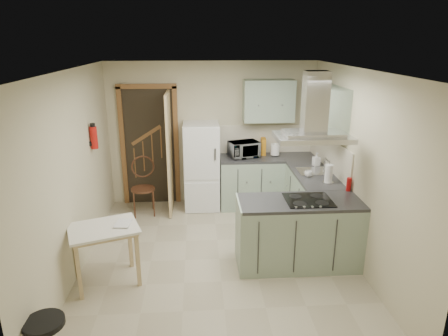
{
  "coord_description": "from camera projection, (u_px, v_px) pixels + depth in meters",
  "views": [
    {
      "loc": [
        -0.25,
        -4.77,
        2.85
      ],
      "look_at": [
        0.1,
        0.45,
        1.15
      ],
      "focal_mm": 32.0,
      "sensor_mm": 36.0,
      "label": 1
    }
  ],
  "objects": [
    {
      "name": "bentwood_chair",
      "position": [
        143.0,
        189.0,
        6.69
      ],
      "size": [
        0.46,
        0.46,
        0.89
      ],
      "primitive_type": "cube",
      "rotation": [
        0.0,
        0.0,
        0.16
      ],
      "color": "#432816",
      "rests_on": "floor"
    },
    {
      "name": "sink",
      "position": [
        313.0,
        171.0,
        6.14
      ],
      "size": [
        0.45,
        0.4,
        0.01
      ],
      "primitive_type": "cube",
      "color": "silver",
      "rests_on": "counter_right"
    },
    {
      "name": "splashback",
      "position": [
        266.0,
        139.0,
        7.11
      ],
      "size": [
        1.68,
        0.02,
        0.5
      ],
      "primitive_type": "cube",
      "color": "beige",
      "rests_on": "counter_back"
    },
    {
      "name": "book",
      "position": [
        115.0,
        220.0,
        4.75
      ],
      "size": [
        0.2,
        0.26,
        0.11
      ],
      "primitive_type": "imported",
      "rotation": [
        0.0,
        0.0,
        -0.08
      ],
      "color": "#A03735",
      "rests_on": "drop_leaf_table"
    },
    {
      "name": "ceiling",
      "position": [
        218.0,
        70.0,
        4.65
      ],
      "size": [
        4.2,
        4.2,
        0.0
      ],
      "primitive_type": "plane",
      "rotation": [
        3.14,
        0.0,
        0.0
      ],
      "color": "silver",
      "rests_on": "back_wall"
    },
    {
      "name": "counter_right",
      "position": [
        308.0,
        195.0,
        6.44
      ],
      "size": [
        0.6,
        1.95,
        0.9
      ],
      "primitive_type": "cube",
      "color": "#9EB2A0",
      "rests_on": "floor"
    },
    {
      "name": "extractor_hood",
      "position": [
        313.0,
        137.0,
        4.79
      ],
      "size": [
        0.9,
        0.55,
        0.1
      ],
      "primitive_type": "cube",
      "color": "silver",
      "rests_on": "ceiling"
    },
    {
      "name": "kettle",
      "position": [
        275.0,
        149.0,
        6.93
      ],
      "size": [
        0.2,
        0.2,
        0.23
      ],
      "primitive_type": "cylinder",
      "rotation": [
        0.0,
        0.0,
        0.38
      ],
      "color": "white",
      "rests_on": "counter_back"
    },
    {
      "name": "floor",
      "position": [
        219.0,
        259.0,
        5.42
      ],
      "size": [
        4.2,
        4.2,
        0.0
      ],
      "primitive_type": "plane",
      "color": "tan",
      "rests_on": "ground"
    },
    {
      "name": "back_wall",
      "position": [
        212.0,
        134.0,
        7.02
      ],
      "size": [
        3.6,
        0.0,
        3.6
      ],
      "primitive_type": "plane",
      "rotation": [
        1.57,
        0.0,
        0.0
      ],
      "color": "#C3B997",
      "rests_on": "floor"
    },
    {
      "name": "doorway",
      "position": [
        150.0,
        146.0,
        6.99
      ],
      "size": [
        1.1,
        0.12,
        2.1
      ],
      "primitive_type": "cube",
      "color": "brown",
      "rests_on": "floor"
    },
    {
      "name": "soap_bottle",
      "position": [
        316.0,
        159.0,
        6.38
      ],
      "size": [
        0.12,
        0.12,
        0.22
      ],
      "primitive_type": "imported",
      "rotation": [
        0.0,
        0.0,
        0.27
      ],
      "color": "#ABAAB6",
      "rests_on": "counter_right"
    },
    {
      "name": "cereal_box",
      "position": [
        263.0,
        146.0,
        7.01
      ],
      "size": [
        0.09,
        0.2,
        0.29
      ],
      "primitive_type": "cube",
      "rotation": [
        0.0,
        0.0,
        -0.07
      ],
      "color": "orange",
      "rests_on": "counter_back"
    },
    {
      "name": "red_bottle",
      "position": [
        349.0,
        184.0,
        5.33
      ],
      "size": [
        0.06,
        0.06,
        0.18
      ],
      "primitive_type": "cylinder",
      "rotation": [
        0.0,
        0.0,
        -0.0
      ],
      "color": "#B10F0F",
      "rests_on": "peninsula"
    },
    {
      "name": "drop_leaf_table",
      "position": [
        106.0,
        255.0,
        4.8
      ],
      "size": [
        0.94,
        0.82,
        0.74
      ],
      "primitive_type": "cube",
      "rotation": [
        0.0,
        0.0,
        0.35
      ],
      "color": "tan",
      "rests_on": "floor"
    },
    {
      "name": "wall_cabinet_right",
      "position": [
        328.0,
        111.0,
        5.76
      ],
      "size": [
        0.35,
        0.9,
        0.7
      ],
      "primitive_type": "cube",
      "color": "#9EB2A0",
      "rests_on": "right_wall"
    },
    {
      "name": "right_wall",
      "position": [
        358.0,
        169.0,
        5.15
      ],
      "size": [
        0.0,
        4.2,
        4.2
      ],
      "primitive_type": "plane",
      "rotation": [
        1.57,
        0.0,
        -1.57
      ],
      "color": "#C3B997",
      "rests_on": "floor"
    },
    {
      "name": "peninsula",
      "position": [
        299.0,
        233.0,
        5.17
      ],
      "size": [
        1.55,
        0.65,
        0.9
      ],
      "primitive_type": "cube",
      "color": "#9EB2A0",
      "rests_on": "floor"
    },
    {
      "name": "hob",
      "position": [
        308.0,
        200.0,
        5.04
      ],
      "size": [
        0.58,
        0.5,
        0.01
      ],
      "primitive_type": "cube",
      "color": "black",
      "rests_on": "peninsula"
    },
    {
      "name": "cup",
      "position": [
        308.0,
        174.0,
        5.89
      ],
      "size": [
        0.13,
        0.13,
        0.09
      ],
      "primitive_type": "imported",
      "rotation": [
        0.0,
        0.0,
        0.15
      ],
      "color": "white",
      "rests_on": "counter_right"
    },
    {
      "name": "paper_towel",
      "position": [
        329.0,
        173.0,
        5.63
      ],
      "size": [
        0.13,
        0.13,
        0.28
      ],
      "primitive_type": "cylinder",
      "rotation": [
        0.0,
        0.0,
        0.28
      ],
      "color": "silver",
      "rests_on": "counter_right"
    },
    {
      "name": "left_wall",
      "position": [
        73.0,
        175.0,
        4.92
      ],
      "size": [
        0.0,
        4.2,
        4.2
      ],
      "primitive_type": "plane",
      "rotation": [
        1.57,
        0.0,
        1.57
      ],
      "color": "#C3B997",
      "rests_on": "floor"
    },
    {
      "name": "fire_extinguisher",
      "position": [
        94.0,
        138.0,
        5.7
      ],
      "size": [
        0.1,
        0.1,
        0.32
      ],
      "primitive_type": "cylinder",
      "color": "#B2140F",
      "rests_on": "left_wall"
    },
    {
      "name": "microwave",
      "position": [
        244.0,
        149.0,
        6.85
      ],
      "size": [
        0.57,
        0.46,
        0.27
      ],
      "primitive_type": "imported",
      "rotation": [
        0.0,
        0.0,
        0.3
      ],
      "color": "black",
      "rests_on": "counter_back"
    },
    {
      "name": "wall_cabinet_back",
      "position": [
        269.0,
        101.0,
        6.73
      ],
      "size": [
        0.85,
        0.35,
        0.7
      ],
      "primitive_type": "cube",
      "color": "#9EB2A0",
      "rests_on": "back_wall"
    },
    {
      "name": "counter_back",
      "position": [
        251.0,
        181.0,
        7.03
      ],
      "size": [
        1.08,
        0.6,
        0.9
      ],
      "primitive_type": "cube",
      "color": "#9EB2A0",
      "rests_on": "floor"
    },
    {
      "name": "fridge",
      "position": [
        202.0,
        166.0,
        6.88
      ],
      "size": [
        0.6,
        0.6,
        1.5
      ],
      "primitive_type": "cube",
      "color": "white",
      "rests_on": "floor"
    }
  ]
}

